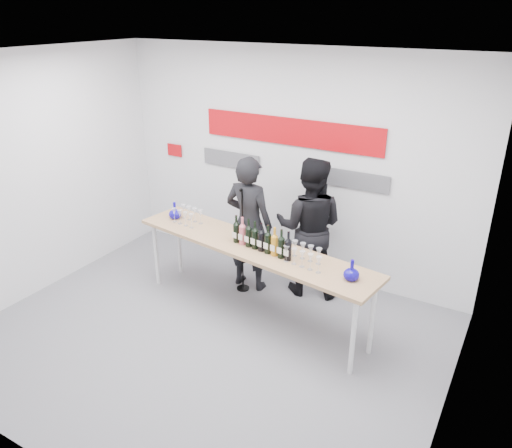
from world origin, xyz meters
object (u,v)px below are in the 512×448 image
(presenter_left, at_px, (249,224))
(tasting_table, at_px, (252,251))
(mic_stand, at_px, (243,260))
(presenter_right, at_px, (309,227))

(presenter_left, bearing_deg, tasting_table, 122.23)
(presenter_left, bearing_deg, mic_stand, 83.65)
(tasting_table, xyz_separation_m, presenter_right, (0.33, 0.85, 0.04))
(tasting_table, bearing_deg, presenter_right, 77.00)
(tasting_table, bearing_deg, presenter_left, 131.69)
(mic_stand, bearing_deg, presenter_right, 26.65)
(presenter_left, relative_size, presenter_right, 0.99)
(presenter_right, bearing_deg, tasting_table, 53.40)
(presenter_left, height_order, presenter_right, presenter_right)
(presenter_left, xyz_separation_m, mic_stand, (-0.01, -0.14, -0.45))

